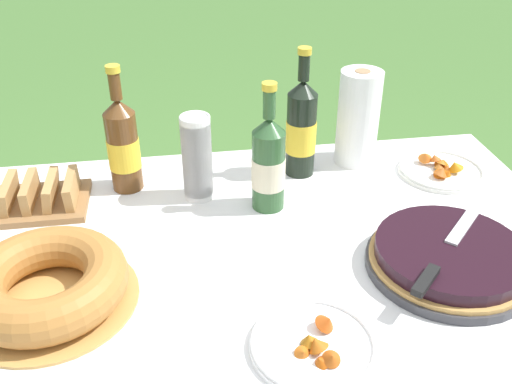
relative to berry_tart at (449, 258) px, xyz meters
The scene contains 13 objects.
garden_table 0.42m from the berry_tart, 169.72° to the left, with size 1.49×1.02×0.74m.
tablecloth 0.41m from the berry_tart, 169.72° to the left, with size 1.50×1.03×0.10m.
berry_tart is the anchor object (origin of this frame).
serving_knife 0.05m from the berry_tart, 134.31° to the right, with size 0.28×0.29×0.01m.
bundt_cake 0.79m from the berry_tart, behind, with size 0.34×0.34×0.09m.
cup_stack 0.61m from the berry_tart, 143.25° to the left, with size 0.07×0.07×0.21m.
cider_bottle_green 0.44m from the berry_tart, 137.91° to the left, with size 0.08×0.08×0.31m.
cider_bottle_amber 0.79m from the berry_tart, 146.71° to the left, with size 0.08×0.08×0.32m.
juice_bottle_red 0.50m from the berry_tart, 115.64° to the left, with size 0.08×0.08×0.34m.
snack_plate_near 0.36m from the berry_tart, 152.16° to the right, with size 0.22×0.22×0.05m.
snack_plate_left 0.41m from the berry_tart, 67.37° to the left, with size 0.22×0.22×0.05m.
paper_towel_roll 0.49m from the berry_tart, 95.85° to the left, with size 0.11×0.11×0.26m.
bread_board 0.96m from the berry_tart, 157.09° to the left, with size 0.26×0.18×0.07m.
Camera 1 is at (-0.13, -0.92, 1.49)m, focal length 40.00 mm.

